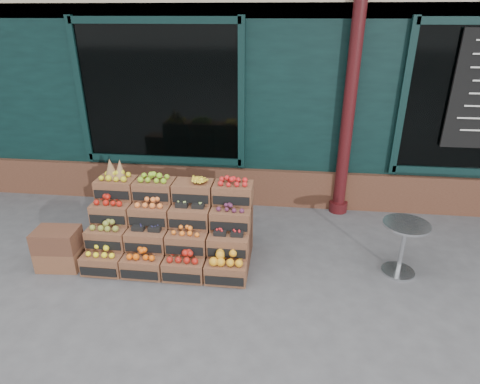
# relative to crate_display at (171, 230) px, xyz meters

# --- Properties ---
(ground) EXTENTS (60.00, 60.00, 0.00)m
(ground) POSITION_rel_crate_display_xyz_m (1.04, -0.47, -0.38)
(ground) COLOR #454548
(ground) RESTS_ON ground
(shop_facade) EXTENTS (12.00, 6.24, 4.80)m
(shop_facade) POSITION_rel_crate_display_xyz_m (1.04, 4.64, 2.02)
(shop_facade) COLOR black
(shop_facade) RESTS_ON ground
(crate_display) EXTENTS (1.97, 0.96, 1.24)m
(crate_display) POSITION_rel_crate_display_xyz_m (0.00, 0.00, 0.00)
(crate_display) COLOR brown
(crate_display) RESTS_ON ground
(spare_crates) EXTENTS (0.53, 0.39, 0.51)m
(spare_crates) POSITION_rel_crate_display_xyz_m (-1.31, -0.38, -0.13)
(spare_crates) COLOR brown
(spare_crates) RESTS_ON ground
(bistro_table) EXTENTS (0.53, 0.53, 0.67)m
(bistro_table) POSITION_rel_crate_display_xyz_m (2.79, -0.02, 0.04)
(bistro_table) COLOR silver
(bistro_table) RESTS_ON ground
(shopkeeper) EXTENTS (0.85, 0.64, 2.14)m
(shopkeeper) POSITION_rel_crate_display_xyz_m (-0.35, 2.33, 0.69)
(shopkeeper) COLOR #1A5D24
(shopkeeper) RESTS_ON ground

